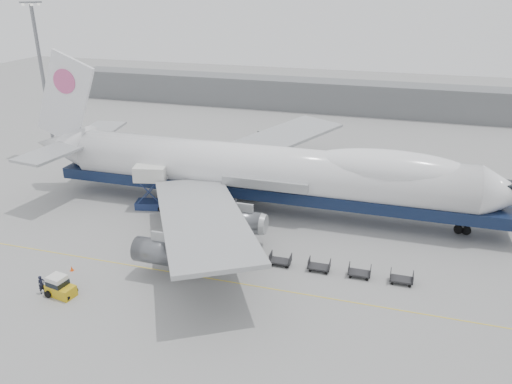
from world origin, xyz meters
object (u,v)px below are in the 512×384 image
(airliner, at_px, (269,171))
(ground_worker, at_px, (42,285))
(catering_truck, at_px, (151,184))
(baggage_tug, at_px, (60,287))

(airliner, height_order, ground_worker, airliner)
(catering_truck, bearing_deg, baggage_tug, -100.07)
(catering_truck, bearing_deg, ground_worker, -105.15)
(airliner, bearing_deg, catering_truck, -165.93)
(catering_truck, relative_size, ground_worker, 3.11)
(catering_truck, height_order, baggage_tug, catering_truck)
(catering_truck, xyz_separation_m, ground_worker, (-1.07, -21.28, -2.46))
(ground_worker, bearing_deg, catering_truck, 17.59)
(ground_worker, bearing_deg, baggage_tug, -62.80)
(baggage_tug, distance_m, ground_worker, 1.89)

